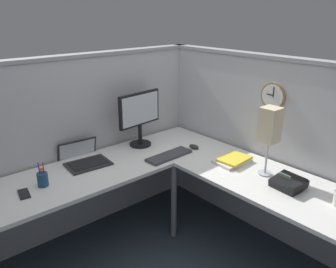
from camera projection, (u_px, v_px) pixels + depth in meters
ground_plane at (172, 252)px, 2.90m from camera, size 6.80×6.80×0.00m
cubicle_wall_back at (76, 146)px, 3.02m from camera, size 2.57×0.12×1.58m
cubicle_wall_right at (268, 148)px, 2.97m from camera, size 0.12×2.37×1.58m
desk at (162, 194)px, 2.56m from camera, size 2.35×2.15×0.73m
monitor at (140, 115)px, 3.10m from camera, size 0.46×0.20×0.50m
laptop at (83, 158)px, 2.86m from camera, size 0.37×0.41×0.22m
keyboard at (169, 156)px, 2.95m from camera, size 0.43×0.16×0.02m
computer_mouse at (194, 147)px, 3.12m from camera, size 0.06×0.10×0.03m
pen_cup at (43, 179)px, 2.45m from camera, size 0.08×0.08×0.18m
cell_phone at (24, 194)px, 2.35m from camera, size 0.09×0.15×0.01m
office_phone at (289, 184)px, 2.42m from camera, size 0.21×0.22×0.11m
book_stack at (233, 160)px, 2.83m from camera, size 0.30×0.23×0.04m
desk_lamp_paper at (270, 127)px, 2.51m from camera, size 0.13×0.13×0.53m
wall_clock at (273, 96)px, 2.76m from camera, size 0.04×0.22×0.22m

